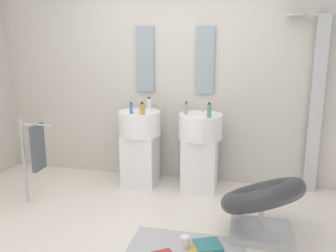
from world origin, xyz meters
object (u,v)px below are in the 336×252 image
(pedestal_sink_left, at_px, (140,144))
(towel_rack, at_px, (36,149))
(shower_column, at_px, (315,102))
(coffee_mug, at_px, (185,242))
(pedestal_sink_right, at_px, (200,148))
(soap_bottle_blue, at_px, (131,109))
(soap_bottle_clear, at_px, (149,103))
(soap_bottle_amber, at_px, (142,109))
(soap_bottle_grey, at_px, (186,109))
(soap_bottle_green, at_px, (209,111))
(magazine_ochre, at_px, (201,252))
(lounge_chair, at_px, (262,200))
(magazine_teal, at_px, (208,245))

(pedestal_sink_left, xyz_separation_m, towel_rack, (-0.92, -0.80, 0.11))
(shower_column, bearing_deg, coffee_mug, -127.83)
(coffee_mug, bearing_deg, pedestal_sink_right, 92.62)
(coffee_mug, height_order, soap_bottle_blue, soap_bottle_blue)
(pedestal_sink_right, distance_m, soap_bottle_clear, 0.84)
(coffee_mug, relative_size, soap_bottle_amber, 0.72)
(soap_bottle_grey, xyz_separation_m, soap_bottle_amber, (-0.49, -0.12, -0.00))
(soap_bottle_clear, relative_size, soap_bottle_green, 0.90)
(soap_bottle_blue, bearing_deg, soap_bottle_green, -0.32)
(soap_bottle_clear, xyz_separation_m, soap_bottle_green, (0.78, -0.32, 0.01))
(soap_bottle_green, height_order, soap_bottle_blue, soap_bottle_green)
(magazine_ochre, xyz_separation_m, soap_bottle_grey, (-0.38, 1.34, 0.97))
(pedestal_sink_right, xyz_separation_m, shower_column, (1.27, 0.23, 0.57))
(pedestal_sink_right, relative_size, soap_bottle_grey, 6.91)
(lounge_chair, xyz_separation_m, magazine_teal, (-0.45, -0.33, -0.32))
(pedestal_sink_left, relative_size, soap_bottle_grey, 6.91)
(lounge_chair, distance_m, soap_bottle_amber, 1.71)
(soap_bottle_green, bearing_deg, magazine_ochre, -85.50)
(pedestal_sink_left, bearing_deg, soap_bottle_clear, 66.26)
(shower_column, relative_size, soap_bottle_clear, 13.53)
(magazine_ochre, xyz_separation_m, soap_bottle_amber, (-0.87, 1.23, 0.97))
(magazine_ochre, relative_size, soap_bottle_blue, 1.60)
(soap_bottle_green, bearing_deg, towel_rack, -159.85)
(towel_rack, bearing_deg, soap_bottle_amber, 32.66)
(magazine_teal, bearing_deg, soap_bottle_green, 74.72)
(shower_column, relative_size, soap_bottle_grey, 13.84)
(shower_column, relative_size, towel_rack, 2.16)
(soap_bottle_clear, bearing_deg, shower_column, 1.80)
(pedestal_sink_right, relative_size, coffee_mug, 9.88)
(pedestal_sink_right, bearing_deg, soap_bottle_blue, -169.56)
(pedestal_sink_right, bearing_deg, magazine_teal, -78.62)
(soap_bottle_clear, bearing_deg, magazine_ochre, -60.52)
(pedestal_sink_left, bearing_deg, soap_bottle_blue, -110.30)
(coffee_mug, bearing_deg, shower_column, 52.17)
(pedestal_sink_right, distance_m, soap_bottle_blue, 0.94)
(pedestal_sink_right, bearing_deg, towel_rack, -154.20)
(soap_bottle_clear, bearing_deg, magazine_teal, -57.40)
(shower_column, relative_size, coffee_mug, 19.77)
(magazine_teal, relative_size, soap_bottle_amber, 1.58)
(pedestal_sink_left, relative_size, lounge_chair, 0.93)
(soap_bottle_green, xyz_separation_m, soap_bottle_amber, (-0.77, -0.01, -0.01))
(towel_rack, height_order, magazine_teal, towel_rack)
(magazine_teal, distance_m, coffee_mug, 0.21)
(pedestal_sink_left, height_order, towel_rack, pedestal_sink_left)
(lounge_chair, relative_size, soap_bottle_grey, 7.43)
(pedestal_sink_left, relative_size, magazine_ochre, 4.82)
(magazine_ochre, bearing_deg, towel_rack, 170.80)
(pedestal_sink_right, relative_size, soap_bottle_clear, 6.76)
(lounge_chair, relative_size, coffee_mug, 10.61)
(lounge_chair, xyz_separation_m, soap_bottle_blue, (-1.51, 0.81, 0.63))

